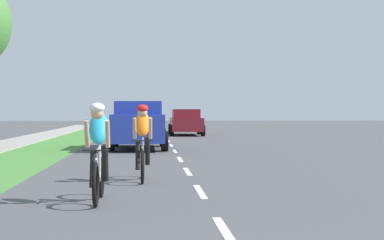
{
  "coord_description": "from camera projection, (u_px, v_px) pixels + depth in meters",
  "views": [
    {
      "loc": [
        -0.91,
        -2.39,
        1.47
      ],
      "look_at": [
        0.44,
        16.36,
        1.15
      ],
      "focal_mm": 55.75,
      "sensor_mm": 36.0,
      "label": 1
    }
  ],
  "objects": [
    {
      "name": "sedan_maroon",
      "position": [
        186.0,
        122.0,
        34.88
      ],
      "size": [
        1.98,
        4.3,
        1.52
      ],
      "color": "maroon",
      "rests_on": "ground_plane"
    },
    {
      "name": "ground_plane",
      "position": [
        173.0,
        149.0,
        22.42
      ],
      "size": [
        120.0,
        120.0,
        0.0
      ],
      "primitive_type": "plane",
      "color": "#4C4C4F"
    },
    {
      "name": "cyclist_lead",
      "position": [
        98.0,
        151.0,
        9.42
      ],
      "size": [
        0.42,
        1.72,
        1.58
      ],
      "color": "black",
      "rests_on": "ground_plane"
    },
    {
      "name": "grass_verge",
      "position": [
        46.0,
        150.0,
        22.08
      ],
      "size": [
        2.44,
        70.0,
        0.01
      ],
      "primitive_type": "cube",
      "color": "#478438",
      "rests_on": "ground_plane"
    },
    {
      "name": "cyclist_trailing",
      "position": [
        143.0,
        142.0,
        12.27
      ],
      "size": [
        0.42,
        1.72,
        1.58
      ],
      "color": "black",
      "rests_on": "ground_plane"
    },
    {
      "name": "lane_markings_center",
      "position": [
        170.0,
        143.0,
        26.41
      ],
      "size": [
        0.12,
        54.3,
        0.01
      ],
      "color": "white",
      "rests_on": "ground_plane"
    },
    {
      "name": "suv_blue",
      "position": [
        139.0,
        124.0,
        22.57
      ],
      "size": [
        2.15,
        4.7,
        1.79
      ],
      "color": "#23389E",
      "rests_on": "ground_plane"
    }
  ]
}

